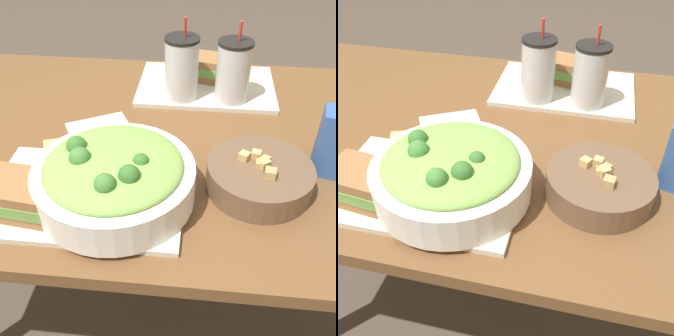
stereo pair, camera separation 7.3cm
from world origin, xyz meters
The scene contains 12 objects.
ground_plane centered at (0.00, 0.00, 0.00)m, with size 12.00×12.00×0.00m, color #4C4238.
dining_table centered at (0.00, 0.00, 0.64)m, with size 1.47×0.82×0.74m.
tray_near centered at (-0.12, -0.23, 0.74)m, with size 0.37×0.26×0.01m.
tray_far centered at (0.09, 0.24, 0.74)m, with size 0.37×0.26×0.01m.
salad_bowl centered at (-0.07, -0.23, 0.80)m, with size 0.30×0.30×0.11m.
soup_bowl centered at (0.20, -0.17, 0.77)m, with size 0.20×0.20×0.07m.
sandwich_near centered at (-0.22, -0.28, 0.78)m, with size 0.15×0.11×0.06m.
baguette_near centered at (-0.16, -0.13, 0.78)m, with size 0.14×0.10×0.06m.
sandwich_far centered at (0.09, 0.28, 0.78)m, with size 0.17×0.12×0.06m.
drink_cup_dark centered at (0.03, 0.17, 0.82)m, with size 0.09×0.09×0.21m.
drink_cup_red centered at (0.16, 0.17, 0.82)m, with size 0.09×0.09×0.20m.
napkin_folded centered at (-0.16, 0.01, 0.74)m, with size 0.17×0.16×0.00m.
Camera 2 is at (0.16, -0.75, 1.26)m, focal length 42.00 mm.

